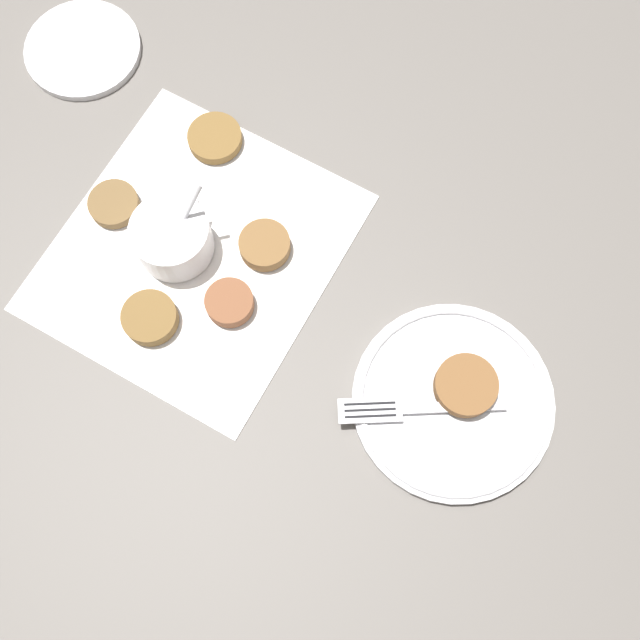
{
  "coord_description": "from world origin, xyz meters",
  "views": [
    {
      "loc": [
        -0.17,
        -0.36,
        0.86
      ],
      "look_at": [
        0.04,
        -0.19,
        0.02
      ],
      "focal_mm": 42.0,
      "sensor_mm": 36.0,
      "label": 1
    }
  ],
  "objects_px": {
    "serving_plate": "(453,401)",
    "fritter_on_plate": "(466,385)",
    "extra_saucer": "(83,49)",
    "sauce_bowl": "(173,239)",
    "fork": "(403,409)"
  },
  "relations": [
    {
      "from": "fork",
      "to": "extra_saucer",
      "type": "distance_m",
      "value": 0.65
    },
    {
      "from": "sauce_bowl",
      "to": "fork",
      "type": "xyz_separation_m",
      "value": [
        0.01,
        -0.34,
        -0.01
      ]
    },
    {
      "from": "serving_plate",
      "to": "sauce_bowl",
      "type": "bearing_deg",
      "value": 97.8
    },
    {
      "from": "fritter_on_plate",
      "to": "extra_saucer",
      "type": "height_order",
      "value": "fritter_on_plate"
    },
    {
      "from": "fork",
      "to": "extra_saucer",
      "type": "xyz_separation_m",
      "value": [
        0.13,
        0.63,
        -0.02
      ]
    },
    {
      "from": "fritter_on_plate",
      "to": "fork",
      "type": "bearing_deg",
      "value": 148.0
    },
    {
      "from": "fritter_on_plate",
      "to": "sauce_bowl",
      "type": "bearing_deg",
      "value": 100.49
    },
    {
      "from": "sauce_bowl",
      "to": "fork",
      "type": "height_order",
      "value": "sauce_bowl"
    },
    {
      "from": "serving_plate",
      "to": "fork",
      "type": "xyz_separation_m",
      "value": [
        -0.05,
        0.04,
        0.01
      ]
    },
    {
      "from": "serving_plate",
      "to": "fritter_on_plate",
      "type": "xyz_separation_m",
      "value": [
        0.02,
        -0.0,
        0.02
      ]
    },
    {
      "from": "sauce_bowl",
      "to": "fork",
      "type": "bearing_deg",
      "value": -88.92
    },
    {
      "from": "fritter_on_plate",
      "to": "extra_saucer",
      "type": "relative_size",
      "value": 0.46
    },
    {
      "from": "fork",
      "to": "fritter_on_plate",
      "type": "bearing_deg",
      "value": -32.0
    },
    {
      "from": "serving_plate",
      "to": "extra_saucer",
      "type": "distance_m",
      "value": 0.68
    },
    {
      "from": "sauce_bowl",
      "to": "serving_plate",
      "type": "xyz_separation_m",
      "value": [
        0.05,
        -0.38,
        -0.02
      ]
    }
  ]
}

